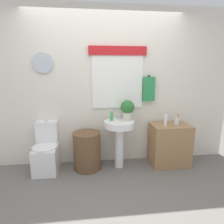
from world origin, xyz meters
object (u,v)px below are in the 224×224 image
object	(u,v)px
laundry_hamper	(87,151)
wooden_cabinet	(169,144)
lotion_bottle	(166,120)
toothbrush_cup	(177,121)
pedestal_sink	(119,133)
toilet	(47,152)
soap_bottle	(112,116)
potted_plant	(127,109)

from	to	relation	value
laundry_hamper	wooden_cabinet	size ratio (longest dim) A/B	0.88
lotion_bottle	toothbrush_cup	xyz separation A→B (m)	(0.22, 0.06, -0.04)
laundry_hamper	toothbrush_cup	xyz separation A→B (m)	(1.51, 0.02, 0.45)
laundry_hamper	wooden_cabinet	distance (m)	1.40
pedestal_sink	toothbrush_cup	size ratio (longest dim) A/B	4.28
toilet	wooden_cabinet	bearing A→B (deg)	-1.00
toilet	soap_bottle	bearing A→B (deg)	0.79
potted_plant	wooden_cabinet	bearing A→B (deg)	-4.71
laundry_hamper	wooden_cabinet	world-z (taller)	wooden_cabinet
pedestal_sink	toothbrush_cup	bearing A→B (deg)	1.18
pedestal_sink	wooden_cabinet	distance (m)	0.90
wooden_cabinet	potted_plant	distance (m)	0.96
toothbrush_cup	lotion_bottle	bearing A→B (deg)	-164.81
wooden_cabinet	toilet	bearing A→B (deg)	179.00
laundry_hamper	lotion_bottle	size ratio (longest dim) A/B	3.29
wooden_cabinet	lotion_bottle	distance (m)	0.46
toilet	potted_plant	size ratio (longest dim) A/B	2.44
wooden_cabinet	lotion_bottle	size ratio (longest dim) A/B	3.75
toothbrush_cup	potted_plant	bearing A→B (deg)	177.28
toilet	potted_plant	distance (m)	1.48
potted_plant	soap_bottle	bearing A→B (deg)	-177.80
toothbrush_cup	pedestal_sink	bearing A→B (deg)	-178.82
pedestal_sink	laundry_hamper	bearing A→B (deg)	180.00
pedestal_sink	potted_plant	xyz separation A→B (m)	(0.14, 0.06, 0.39)
toilet	laundry_hamper	world-z (taller)	toilet
laundry_hamper	potted_plant	size ratio (longest dim) A/B	1.88
lotion_bottle	wooden_cabinet	bearing A→B (deg)	19.88
laundry_hamper	soap_bottle	xyz separation A→B (m)	(0.41, 0.05, 0.56)
lotion_bottle	toilet	bearing A→B (deg)	177.76
wooden_cabinet	toothbrush_cup	size ratio (longest dim) A/B	3.81
laundry_hamper	soap_bottle	size ratio (longest dim) A/B	3.98
laundry_hamper	soap_bottle	distance (m)	0.70
laundry_hamper	soap_bottle	world-z (taller)	soap_bottle
laundry_hamper	potted_plant	xyz separation A→B (m)	(0.67, 0.06, 0.67)
toilet	potted_plant	world-z (taller)	potted_plant
soap_bottle	toothbrush_cup	xyz separation A→B (m)	(1.10, -0.03, -0.11)
laundry_hamper	potted_plant	world-z (taller)	potted_plant
toilet	toothbrush_cup	world-z (taller)	toothbrush_cup
soap_bottle	lotion_bottle	size ratio (longest dim) A/B	0.83
potted_plant	pedestal_sink	bearing A→B (deg)	-156.80
wooden_cabinet	toothbrush_cup	xyz separation A→B (m)	(0.11, 0.02, 0.41)
soap_bottle	potted_plant	size ratio (longest dim) A/B	0.47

